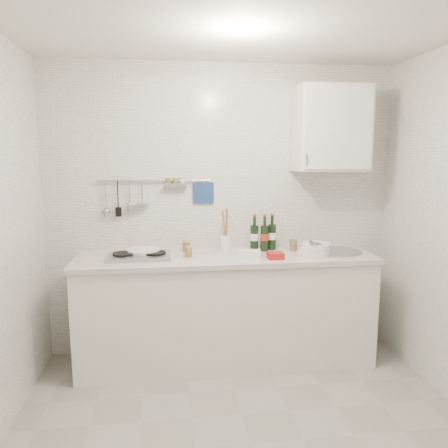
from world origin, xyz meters
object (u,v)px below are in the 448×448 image
wine_bottles (264,233)px  utensil_crock (225,241)px  plate_stack_sink (314,249)px  plate_stack_hob (142,253)px  wall_cabinet (331,129)px

wine_bottles → utensil_crock: bearing=177.2°
plate_stack_sink → wine_bottles: bearing=150.8°
plate_stack_hob → wine_bottles: wine_bottles is taller
plate_stack_sink → wine_bottles: size_ratio=0.94×
wall_cabinet → plate_stack_sink: wall_cabinet is taller
plate_stack_sink → utensil_crock: utensil_crock is taller
plate_stack_hob → wall_cabinet: bearing=1.9°
plate_stack_hob → utensil_crock: utensil_crock is taller
wine_bottles → plate_stack_sink: bearing=-29.2°
wine_bottles → wall_cabinet: bearing=-3.0°
plate_stack_hob → utensil_crock: bearing=8.0°
plate_stack_sink → wine_bottles: wine_bottles is taller
plate_stack_hob → utensil_crock: 0.71m
plate_stack_hob → wine_bottles: bearing=4.6°
wall_cabinet → plate_stack_hob: 1.87m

